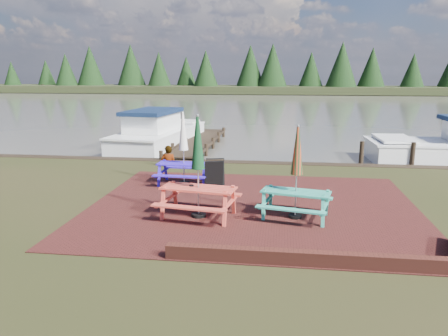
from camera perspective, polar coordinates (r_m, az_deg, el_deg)
ground at (r=11.27m, az=3.44°, el=-6.64°), size 120.00×120.00×0.00m
paving at (r=12.21m, az=3.79°, el=-5.06°), size 9.00×7.50×0.02m
brick_wall at (r=9.05m, az=16.22°, el=-11.10°), size 6.21×1.79×0.30m
water at (r=47.76m, az=6.75°, el=8.08°), size 120.00×60.00×0.02m
far_treeline at (r=76.62m, az=7.20°, el=12.21°), size 120.00×10.00×8.10m
picnic_table_teal at (r=11.19m, az=9.39°, el=-2.46°), size 2.01×1.86×2.38m
picnic_table_red at (r=11.12m, az=-3.38°, el=-1.93°), size 2.14×1.96×2.63m
picnic_table_blue at (r=14.43m, az=-5.28°, el=1.07°), size 1.77×1.59×2.39m
chalkboard at (r=13.93m, az=-1.23°, el=-0.76°), size 0.62×0.69×0.94m
jetty at (r=22.58m, az=-3.33°, el=3.44°), size 1.76×9.08×1.00m
boat_jetty at (r=22.89m, az=-8.54°, el=4.31°), size 3.48×7.84×2.20m
person at (r=17.25m, az=-7.33°, el=2.89°), size 0.65×0.47×1.65m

